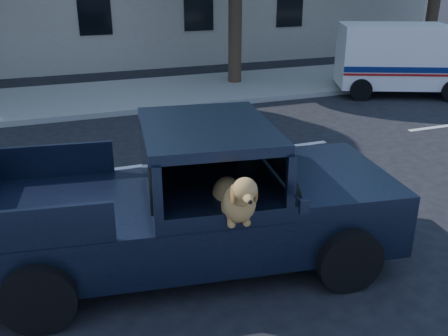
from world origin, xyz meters
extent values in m
plane|color=black|center=(0.00, 0.00, 0.00)|extent=(120.00, 120.00, 0.00)
cube|color=gray|center=(0.00, 9.20, 0.07)|extent=(60.00, 4.00, 0.15)
cylinder|color=#332619|center=(5.00, 9.60, 2.20)|extent=(0.44, 0.44, 4.40)
cylinder|color=#332619|center=(13.00, 9.60, 2.20)|extent=(0.44, 0.44, 4.40)
cube|color=black|center=(0.44, -0.29, 0.65)|extent=(5.64, 2.83, 0.69)
cube|color=black|center=(2.34, -0.56, 1.08)|extent=(1.84, 2.28, 0.17)
cube|color=black|center=(0.69, -0.33, 1.87)|extent=(1.88, 2.20, 0.12)
cube|color=black|center=(1.52, -0.45, 1.51)|extent=(0.52, 1.81, 0.59)
cube|color=black|center=(0.83, -0.82, 0.85)|extent=(0.65, 0.65, 0.39)
cube|color=black|center=(1.33, -1.73, 1.33)|extent=(0.11, 0.07, 0.17)
cube|color=silver|center=(9.46, 6.67, 0.51)|extent=(4.30, 3.18, 0.47)
cube|color=silver|center=(9.12, 6.82, 1.45)|extent=(3.61, 2.89, 1.40)
cube|color=#0A1A53|center=(8.76, 6.00, 0.93)|extent=(2.92, 1.28, 0.17)
cube|color=#9E0F0F|center=(8.76, 6.00, 0.78)|extent=(2.92, 1.28, 0.07)
camera|label=1|loc=(-1.19, -6.00, 3.76)|focal=40.00mm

